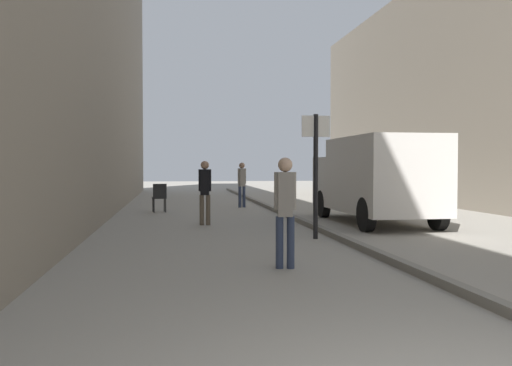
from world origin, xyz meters
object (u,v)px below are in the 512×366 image
cafe_chair_near_window (159,196)px  pedestrian_mid_block (205,188)px  pedestrian_far_crossing (285,205)px  street_sign_post (316,165)px  pedestrian_main_foreground (242,182)px  delivery_van (375,177)px

cafe_chair_near_window → pedestrian_mid_block: bearing=-80.7°
pedestrian_far_crossing → street_sign_post: (1.30, 3.21, 0.59)m
pedestrian_mid_block → cafe_chair_near_window: (-1.25, 4.15, -0.41)m
pedestrian_far_crossing → pedestrian_mid_block: bearing=105.1°
pedestrian_main_foreground → delivery_van: (2.80, -6.13, 0.27)m
pedestrian_main_foreground → cafe_chair_near_window: 3.45m
pedestrian_main_foreground → street_sign_post: 8.98m
pedestrian_main_foreground → street_sign_post: bearing=-104.4°
pedestrian_far_crossing → cafe_chair_near_window: pedestrian_far_crossing is taller
cafe_chair_near_window → delivery_van: bearing=-44.9°
pedestrian_far_crossing → cafe_chair_near_window: bearing=108.8°
cafe_chair_near_window → pedestrian_far_crossing: bearing=-86.2°
pedestrian_mid_block → cafe_chair_near_window: bearing=-63.3°
delivery_van → street_sign_post: 3.68m
pedestrian_main_foreground → pedestrian_mid_block: size_ratio=0.99×
pedestrian_main_foreground → cafe_chair_near_window: pedestrian_main_foreground is taller
pedestrian_main_foreground → cafe_chair_near_window: size_ratio=1.75×
pedestrian_far_crossing → delivery_van: bearing=66.2°
street_sign_post → pedestrian_mid_block: bearing=-57.8°
pedestrian_far_crossing → cafe_chair_near_window: (-2.09, 10.40, -0.41)m
pedestrian_main_foreground → pedestrian_mid_block: pedestrian_mid_block is taller
delivery_van → pedestrian_main_foreground: bearing=114.2°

